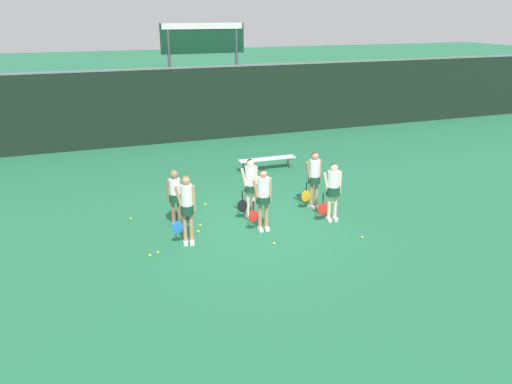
% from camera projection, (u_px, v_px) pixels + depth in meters
% --- Properties ---
extents(ground_plane, '(140.00, 140.00, 0.00)m').
position_uv_depth(ground_plane, '(255.00, 224.00, 13.93)').
color(ground_plane, '#216642').
extents(fence_windscreen, '(60.00, 0.08, 3.33)m').
position_uv_depth(fence_windscreen, '(178.00, 105.00, 22.13)').
color(fence_windscreen, black).
rests_on(fence_windscreen, ground_plane).
extents(scoreboard, '(4.01, 0.15, 5.10)m').
position_uv_depth(scoreboard, '(203.00, 47.00, 23.54)').
color(scoreboard, '#515156').
rests_on(scoreboard, ground_plane).
extents(bench_courtside, '(2.19, 0.38, 0.44)m').
position_uv_depth(bench_courtside, '(267.00, 160.00, 18.58)').
color(bench_courtside, silver).
rests_on(bench_courtside, ground_plane).
extents(player_0, '(0.62, 0.34, 1.81)m').
position_uv_depth(player_0, '(187.00, 205.00, 12.38)').
color(player_0, tan).
rests_on(player_0, ground_plane).
extents(player_1, '(0.64, 0.37, 1.72)m').
position_uv_depth(player_1, '(263.00, 195.00, 13.20)').
color(player_1, tan).
rests_on(player_1, ground_plane).
extents(player_2, '(0.69, 0.39, 1.68)m').
position_uv_depth(player_2, '(333.00, 187.00, 13.84)').
color(player_2, beige).
rests_on(player_2, ground_plane).
extents(player_3, '(0.62, 0.35, 1.61)m').
position_uv_depth(player_3, '(175.00, 194.00, 13.48)').
color(player_3, '#8C664C').
rests_on(player_3, ground_plane).
extents(player_4, '(0.64, 0.36, 1.75)m').
position_uv_depth(player_4, '(250.00, 184.00, 14.02)').
color(player_4, beige).
rests_on(player_4, ground_plane).
extents(player_5, '(0.65, 0.37, 1.74)m').
position_uv_depth(player_5, '(314.00, 175.00, 14.72)').
color(player_5, tan).
rests_on(player_5, ground_plane).
extents(tennis_ball_0, '(0.07, 0.07, 0.07)m').
position_uv_depth(tennis_ball_0, '(158.00, 252.00, 12.19)').
color(tennis_ball_0, '#CCE033').
rests_on(tennis_ball_0, ground_plane).
extents(tennis_ball_1, '(0.07, 0.07, 0.07)m').
position_uv_depth(tennis_ball_1, '(198.00, 232.00, 13.35)').
color(tennis_ball_1, '#CCE033').
rests_on(tennis_ball_1, ground_plane).
extents(tennis_ball_2, '(0.07, 0.07, 0.07)m').
position_uv_depth(tennis_ball_2, '(253.00, 202.00, 15.46)').
color(tennis_ball_2, '#CCE033').
rests_on(tennis_ball_2, ground_plane).
extents(tennis_ball_3, '(0.07, 0.07, 0.07)m').
position_uv_depth(tennis_ball_3, '(131.00, 219.00, 14.19)').
color(tennis_ball_3, '#CCE033').
rests_on(tennis_ball_3, ground_plane).
extents(tennis_ball_4, '(0.07, 0.07, 0.07)m').
position_uv_depth(tennis_ball_4, '(200.00, 225.00, 13.74)').
color(tennis_ball_4, '#CCE033').
rests_on(tennis_ball_4, ground_plane).
extents(tennis_ball_5, '(0.07, 0.07, 0.07)m').
position_uv_depth(tennis_ball_5, '(332.00, 203.00, 15.38)').
color(tennis_ball_5, '#CCE033').
rests_on(tennis_ball_5, ground_plane).
extents(tennis_ball_6, '(0.07, 0.07, 0.07)m').
position_uv_depth(tennis_ball_6, '(362.00, 237.00, 13.01)').
color(tennis_ball_6, '#CCE033').
rests_on(tennis_ball_6, ground_plane).
extents(tennis_ball_7, '(0.07, 0.07, 0.07)m').
position_uv_depth(tennis_ball_7, '(205.00, 205.00, 15.21)').
color(tennis_ball_7, '#CCE033').
rests_on(tennis_ball_7, ground_plane).
extents(tennis_ball_8, '(0.07, 0.07, 0.07)m').
position_uv_depth(tennis_ball_8, '(150.00, 255.00, 12.04)').
color(tennis_ball_8, '#CCE033').
rests_on(tennis_ball_8, ground_plane).
extents(tennis_ball_9, '(0.07, 0.07, 0.07)m').
position_uv_depth(tennis_ball_9, '(274.00, 243.00, 12.66)').
color(tennis_ball_9, '#CCE033').
rests_on(tennis_ball_9, ground_plane).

